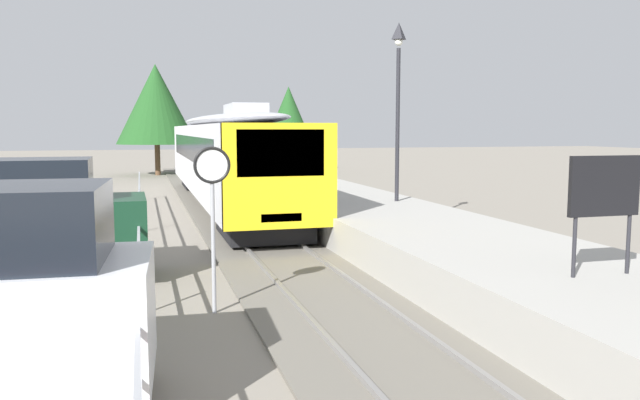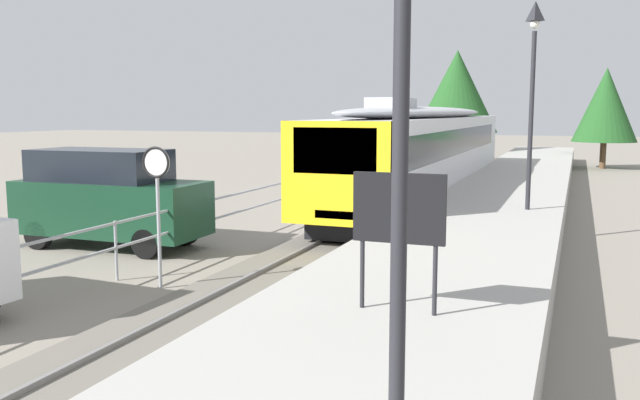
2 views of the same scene
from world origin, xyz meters
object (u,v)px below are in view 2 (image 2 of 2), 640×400
Objects in this scene: commuter_train at (426,146)px; platform_lamp_mid_platform at (533,66)px; speed_limit_sign at (157,182)px; parked_van_dark_green at (109,197)px; platform_notice_board at (399,213)px.

platform_lamp_mid_platform is (4.30, -7.20, 2.47)m from commuter_train.
speed_limit_sign is 0.57× the size of parked_van_dark_green.
speed_limit_sign is (-2.10, -14.62, -0.03)m from commuter_train.
platform_notice_board is 6.09m from speed_limit_sign.
platform_lamp_mid_platform is at bearing 84.83° from platform_notice_board.
speed_limit_sign reaches higher than platform_notice_board.
platform_lamp_mid_platform is at bearing 49.27° from speed_limit_sign.
platform_notice_board is 10.74m from parked_van_dark_green.
parked_van_dark_green is (-9.06, 5.69, -0.89)m from platform_notice_board.
platform_notice_board is at bearing -95.17° from platform_lamp_mid_platform.
parked_van_dark_green is (-9.97, -4.39, -3.33)m from platform_lamp_mid_platform.
platform_notice_board is 0.64× the size of speed_limit_sign.
parked_van_dark_green is at bearing 147.86° from platform_notice_board.
commuter_train is at bearing 101.07° from platform_notice_board.
parked_van_dark_green is (-3.58, 3.03, -0.83)m from speed_limit_sign.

